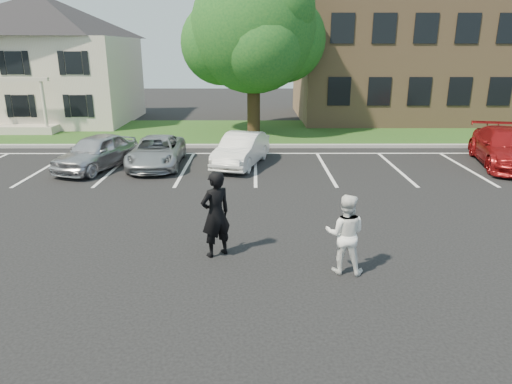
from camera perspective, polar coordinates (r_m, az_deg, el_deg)
ground_plane at (r=10.61m, az=0.02°, el=-8.10°), size 90.00×90.00×0.00m
curb at (r=22.03m, az=-0.09°, el=5.77°), size 40.00×0.30×0.15m
grass_strip at (r=25.96m, az=-0.10°, el=7.52°), size 44.00×8.00×0.08m
stall_lines at (r=19.13m, az=4.13°, el=3.68°), size 34.00×5.36×0.01m
house at (r=32.26m, az=-24.74°, el=14.72°), size 10.30×9.22×7.60m
office_building at (r=34.53m, az=24.74°, el=15.37°), size 22.40×10.40×8.30m
tree at (r=25.39m, az=-0.10°, el=19.32°), size 7.80×7.20×8.80m
man_black_suit at (r=10.35m, az=-5.07°, el=-2.78°), size 0.88×0.82×2.02m
man_white_shirt at (r=9.78m, az=11.07°, el=-5.17°), size 0.97×0.82×1.74m
car_silver_west at (r=19.04m, az=-19.32°, el=4.75°), size 2.83×4.30×1.36m
car_silver_minivan at (r=18.85m, az=-12.32°, el=4.93°), size 2.09×4.30×1.18m
car_white_sedan at (r=18.54m, az=-1.85°, el=5.31°), size 2.40×4.17×1.30m
car_red_compact at (r=21.06m, az=28.81°, el=4.89°), size 3.15×5.45×1.48m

